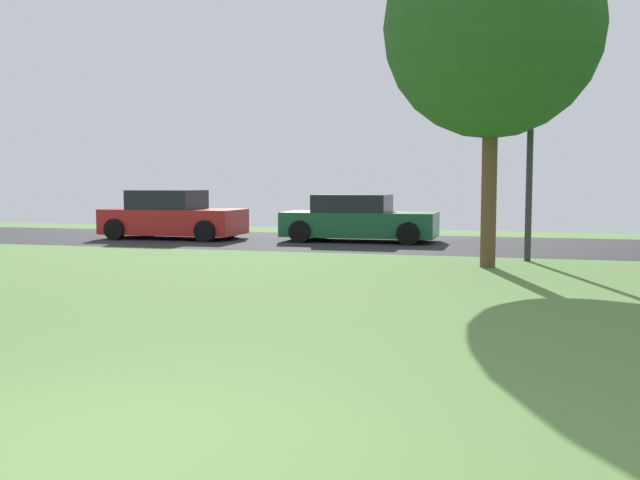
# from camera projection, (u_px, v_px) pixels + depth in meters

# --- Properties ---
(ground_plane) EXTENTS (44.00, 44.00, 0.00)m
(ground_plane) POSITION_uv_depth(u_px,v_px,m) (90.00, 461.00, 4.21)
(ground_plane) COLOR #5B8442
(road_strip) EXTENTS (44.00, 6.40, 0.01)m
(road_strip) POSITION_uv_depth(u_px,v_px,m) (422.00, 244.00, 19.58)
(road_strip) COLOR #28282B
(road_strip) RESTS_ON ground_plane
(oak_tree_right) EXTENTS (4.30, 4.30, 6.88)m
(oak_tree_right) POSITION_uv_depth(u_px,v_px,m) (492.00, 29.00, 13.65)
(oak_tree_right) COLOR brown
(oak_tree_right) RESTS_ON ground_plane
(parked_car_red) EXTENTS (4.24, 2.10, 1.49)m
(parked_car_red) POSITION_uv_depth(u_px,v_px,m) (172.00, 217.00, 21.38)
(parked_car_red) COLOR #B21E1E
(parked_car_red) RESTS_ON ground_plane
(parked_car_green) EXTENTS (4.45, 2.07, 1.37)m
(parked_car_green) POSITION_uv_depth(u_px,v_px,m) (358.00, 220.00, 20.36)
(parked_car_green) COLOR #195633
(parked_car_green) RESTS_ON ground_plane
(street_lamp_post) EXTENTS (0.14, 0.14, 4.50)m
(street_lamp_post) POSITION_uv_depth(u_px,v_px,m) (530.00, 158.00, 15.00)
(street_lamp_post) COLOR #2D2D33
(street_lamp_post) RESTS_ON ground_plane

